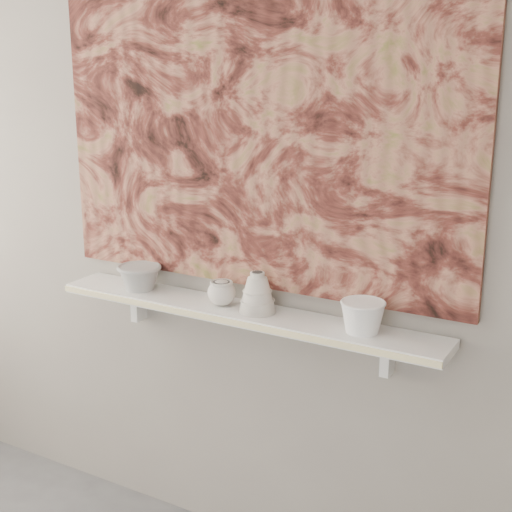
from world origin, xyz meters
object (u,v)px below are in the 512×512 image
Objects in this scene: painting at (253,120)px; bowl_grey at (140,277)px; cup_cream at (222,293)px; bell_vessel at (257,292)px; shelf at (241,313)px; bowl_white at (363,316)px.

painting is 9.45× the size of bowl_grey.
bell_vessel is (0.14, 0.00, 0.02)m from cup_cream.
bowl_grey is at bearing -169.28° from painting.
shelf is 0.10m from bell_vessel.
bowl_grey is 0.85m from bowl_white.
bowl_white is at bearing 0.00° from cup_cream.
bell_vessel reaches higher than bowl_grey.
cup_cream reaches higher than shelf.
bell_vessel reaches higher than bowl_white.
bowl_white is at bearing -10.66° from painting.
bowl_grey reaches higher than shelf.
cup_cream is 0.50m from bowl_white.
bell_vessel reaches higher than cup_cream.
shelf is 0.93× the size of painting.
bowl_white reaches higher than cup_cream.
shelf is 8.82× the size of bowl_grey.
bowl_white is (0.43, -0.08, -0.56)m from painting.
bowl_white reaches higher than shelf.
painting is at bearing 127.68° from bell_vessel.
shelf is at bearing -90.00° from painting.
bowl_grey is at bearing 180.00° from bowl_white.
painting reaches higher than bowl_grey.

